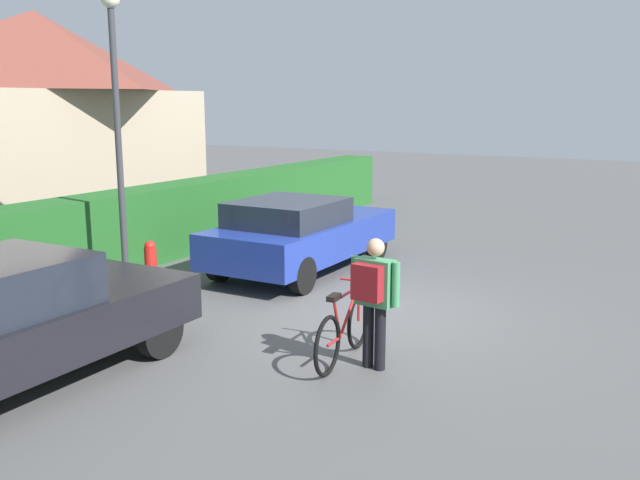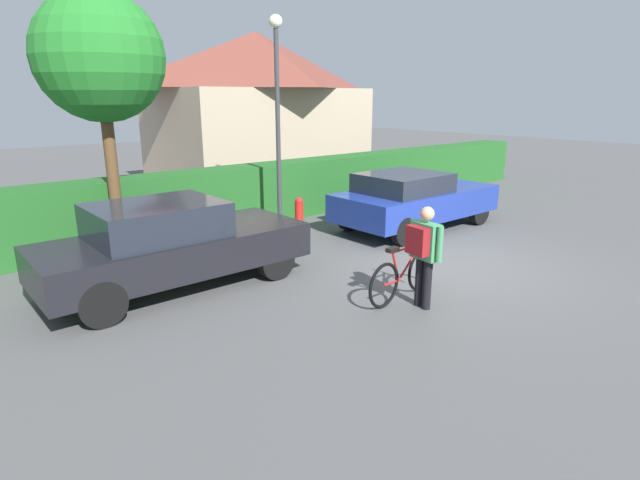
{
  "view_description": "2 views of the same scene",
  "coord_description": "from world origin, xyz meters",
  "px_view_note": "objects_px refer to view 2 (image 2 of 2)",
  "views": [
    {
      "loc": [
        -8.92,
        -4.26,
        3.06
      ],
      "look_at": [
        -1.07,
        0.21,
        1.24
      ],
      "focal_mm": 38.82,
      "sensor_mm": 36.0,
      "label": 1
    },
    {
      "loc": [
        -7.77,
        -5.47,
        3.07
      ],
      "look_at": [
        -2.43,
        0.83,
        0.72
      ],
      "focal_mm": 28.6,
      "sensor_mm": 36.0,
      "label": 2
    }
  ],
  "objects_px": {
    "person_rider": "(424,248)",
    "tree_kerbside": "(100,59)",
    "bicycle": "(403,275)",
    "fire_hydrant": "(299,214)",
    "parked_car_near": "(171,244)",
    "parked_car_far": "(414,199)",
    "street_lamp": "(277,100)"
  },
  "relations": [
    {
      "from": "tree_kerbside",
      "to": "fire_hydrant",
      "type": "xyz_separation_m",
      "value": [
        3.82,
        -0.92,
        -3.3
      ]
    },
    {
      "from": "parked_car_far",
      "to": "fire_hydrant",
      "type": "relative_size",
      "value": 5.13
    },
    {
      "from": "person_rider",
      "to": "tree_kerbside",
      "type": "relative_size",
      "value": 0.31
    },
    {
      "from": "person_rider",
      "to": "fire_hydrant",
      "type": "xyz_separation_m",
      "value": [
        1.35,
        4.68,
        -0.51
      ]
    },
    {
      "from": "parked_car_near",
      "to": "fire_hydrant",
      "type": "distance_m",
      "value": 4.11
    },
    {
      "from": "bicycle",
      "to": "fire_hydrant",
      "type": "bearing_deg",
      "value": 73.2
    },
    {
      "from": "tree_kerbside",
      "to": "fire_hydrant",
      "type": "relative_size",
      "value": 6.06
    },
    {
      "from": "fire_hydrant",
      "to": "tree_kerbside",
      "type": "bearing_deg",
      "value": 166.41
    },
    {
      "from": "person_rider",
      "to": "fire_hydrant",
      "type": "relative_size",
      "value": 1.9
    },
    {
      "from": "bicycle",
      "to": "person_rider",
      "type": "xyz_separation_m",
      "value": [
        -0.06,
        -0.41,
        0.54
      ]
    },
    {
      "from": "person_rider",
      "to": "tree_kerbside",
      "type": "xyz_separation_m",
      "value": [
        -2.47,
        5.61,
        2.79
      ]
    },
    {
      "from": "parked_car_far",
      "to": "fire_hydrant",
      "type": "xyz_separation_m",
      "value": [
        -2.27,
        1.51,
        -0.3
      ]
    },
    {
      "from": "parked_car_near",
      "to": "bicycle",
      "type": "bearing_deg",
      "value": -47.69
    },
    {
      "from": "parked_car_near",
      "to": "tree_kerbside",
      "type": "bearing_deg",
      "value": 90.11
    },
    {
      "from": "parked_car_near",
      "to": "parked_car_far",
      "type": "bearing_deg",
      "value": -0.0
    },
    {
      "from": "bicycle",
      "to": "tree_kerbside",
      "type": "bearing_deg",
      "value": 115.92
    },
    {
      "from": "parked_car_near",
      "to": "parked_car_far",
      "type": "height_order",
      "value": "parked_car_near"
    },
    {
      "from": "bicycle",
      "to": "fire_hydrant",
      "type": "xyz_separation_m",
      "value": [
        1.29,
        4.28,
        0.03
      ]
    },
    {
      "from": "bicycle",
      "to": "tree_kerbside",
      "type": "distance_m",
      "value": 6.67
    },
    {
      "from": "person_rider",
      "to": "fire_hydrant",
      "type": "height_order",
      "value": "person_rider"
    },
    {
      "from": "bicycle",
      "to": "person_rider",
      "type": "distance_m",
      "value": 0.68
    },
    {
      "from": "fire_hydrant",
      "to": "parked_car_near",
      "type": "bearing_deg",
      "value": -158.46
    },
    {
      "from": "parked_car_near",
      "to": "street_lamp",
      "type": "distance_m",
      "value": 4.27
    },
    {
      "from": "parked_car_far",
      "to": "bicycle",
      "type": "bearing_deg",
      "value": -142.1
    },
    {
      "from": "parked_car_far",
      "to": "street_lamp",
      "type": "distance_m",
      "value": 3.91
    },
    {
      "from": "parked_car_far",
      "to": "fire_hydrant",
      "type": "height_order",
      "value": "parked_car_far"
    },
    {
      "from": "tree_kerbside",
      "to": "bicycle",
      "type": "bearing_deg",
      "value": -64.08
    },
    {
      "from": "parked_car_near",
      "to": "bicycle",
      "type": "xyz_separation_m",
      "value": [
        2.52,
        -2.77,
        -0.37
      ]
    },
    {
      "from": "parked_car_near",
      "to": "tree_kerbside",
      "type": "distance_m",
      "value": 3.83
    },
    {
      "from": "parked_car_far",
      "to": "bicycle",
      "type": "height_order",
      "value": "parked_car_far"
    },
    {
      "from": "street_lamp",
      "to": "fire_hydrant",
      "type": "height_order",
      "value": "street_lamp"
    },
    {
      "from": "bicycle",
      "to": "person_rider",
      "type": "height_order",
      "value": "person_rider"
    }
  ]
}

